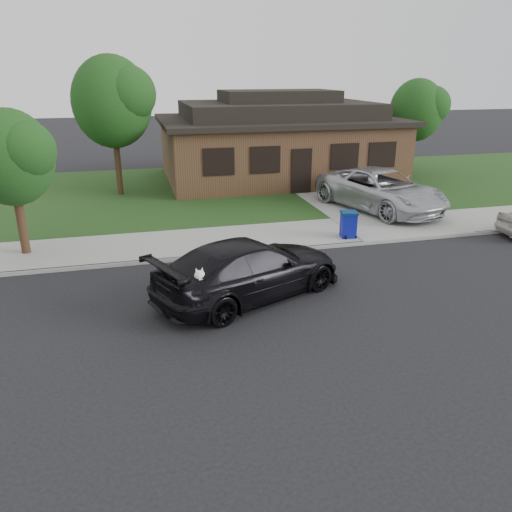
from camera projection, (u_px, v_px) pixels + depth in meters
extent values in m
plane|color=black|center=(293.00, 297.00, 13.44)|extent=(120.00, 120.00, 0.00)
cube|color=gray|center=(249.00, 238.00, 17.96)|extent=(60.00, 3.00, 0.12)
cube|color=gray|center=(260.00, 252.00, 16.60)|extent=(60.00, 0.12, 0.12)
cube|color=#193814|center=(213.00, 190.00, 25.23)|extent=(60.00, 13.00, 0.13)
cube|color=gray|center=(347.00, 197.00, 23.88)|extent=(4.50, 13.00, 0.14)
imported|color=black|center=(250.00, 269.00, 13.23)|extent=(5.85, 4.25, 1.57)
ellipsoid|color=white|center=(199.00, 276.00, 11.86)|extent=(0.34, 0.40, 0.30)
sphere|color=white|center=(200.00, 276.00, 11.62)|extent=(0.26, 0.26, 0.26)
cube|color=white|center=(201.00, 280.00, 11.52)|extent=(0.09, 0.12, 0.08)
sphere|color=black|center=(201.00, 281.00, 11.46)|extent=(0.04, 0.04, 0.04)
cone|color=white|center=(197.00, 270.00, 11.60)|extent=(0.11, 0.11, 0.14)
cone|color=white|center=(202.00, 270.00, 11.63)|extent=(0.11, 0.11, 0.14)
imported|color=#B5B9BD|center=(381.00, 190.00, 21.16)|extent=(4.47, 6.63, 1.69)
cube|color=#0C148D|center=(348.00, 225.00, 17.81)|extent=(0.61, 0.61, 0.84)
cube|color=navy|center=(349.00, 213.00, 17.64)|extent=(0.66, 0.66, 0.09)
cylinder|color=black|center=(346.00, 237.00, 17.65)|extent=(0.07, 0.14, 0.13)
cylinder|color=black|center=(356.00, 237.00, 17.74)|extent=(0.07, 0.14, 0.13)
cube|color=#422B1C|center=(278.00, 150.00, 27.42)|extent=(12.00, 8.00, 3.00)
cube|color=black|center=(278.00, 120.00, 26.86)|extent=(12.60, 8.60, 0.25)
cube|color=black|center=(278.00, 110.00, 26.67)|extent=(10.00, 6.50, 0.80)
cube|color=black|center=(278.00, 96.00, 26.43)|extent=(6.00, 3.50, 0.60)
cube|color=black|center=(301.00, 171.00, 23.90)|extent=(1.00, 0.06, 2.10)
cube|color=black|center=(219.00, 162.00, 22.77)|extent=(1.30, 0.05, 1.10)
cube|color=black|center=(265.00, 160.00, 23.28)|extent=(1.30, 0.05, 1.10)
cube|color=black|center=(345.00, 156.00, 24.20)|extent=(1.30, 0.05, 1.10)
cube|color=black|center=(382.00, 155.00, 24.66)|extent=(1.30, 0.05, 1.10)
cylinder|color=#332114|center=(118.00, 168.00, 23.74)|extent=(0.28, 0.28, 2.48)
ellipsoid|color=#143811|center=(112.00, 102.00, 22.68)|extent=(3.60, 3.60, 4.14)
sphere|color=#26591E|center=(128.00, 94.00, 22.23)|extent=(2.52, 2.52, 2.52)
cylinder|color=#332114|center=(412.00, 155.00, 28.98)|extent=(0.28, 0.28, 2.03)
ellipsoid|color=#143811|center=(417.00, 110.00, 28.10)|extent=(3.00, 3.00, 3.45)
sphere|color=#26591E|center=(431.00, 105.00, 27.73)|extent=(2.10, 2.10, 2.10)
cylinder|color=#332114|center=(22.00, 226.00, 16.08)|extent=(0.28, 0.28, 1.80)
ellipsoid|color=#143811|center=(10.00, 158.00, 15.32)|extent=(2.60, 2.60, 2.99)
sphere|color=#26591E|center=(25.00, 150.00, 14.99)|extent=(1.82, 1.82, 1.82)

